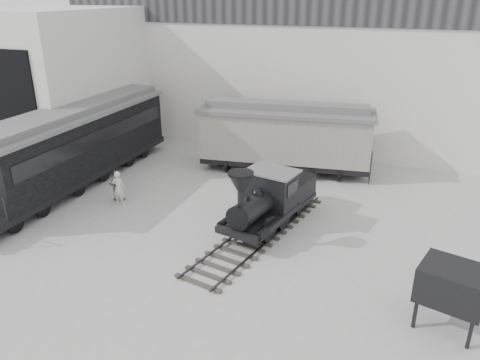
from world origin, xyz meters
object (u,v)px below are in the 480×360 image
at_px(locomotive, 268,203).
at_px(boxcar, 285,135).
at_px(visitor_a, 119,188).
at_px(coal_hopper, 452,289).
at_px(visitor_b, 116,185).
at_px(passenger_coach, 76,144).

bearing_deg(locomotive, boxcar, 111.27).
bearing_deg(boxcar, visitor_a, -137.91).
bearing_deg(coal_hopper, locomotive, 165.09).
xyz_separation_m(visitor_a, visitor_b, (-0.44, 0.45, -0.08)).
distance_m(locomotive, boxcar, 7.50).
relative_size(boxcar, visitor_b, 6.38).
relative_size(visitor_b, coal_hopper, 0.69).
distance_m(boxcar, passenger_coach, 11.69).
height_order(passenger_coach, coal_hopper, passenger_coach).
bearing_deg(coal_hopper, visitor_b, 179.19).
relative_size(passenger_coach, coal_hopper, 6.35).
xyz_separation_m(visitor_b, coal_hopper, (15.46, -4.55, 0.60)).
distance_m(visitor_a, coal_hopper, 15.58).
height_order(visitor_a, coal_hopper, coal_hopper).
bearing_deg(locomotive, visitor_b, -169.98).
distance_m(locomotive, visitor_a, 7.66).
height_order(passenger_coach, visitor_b, passenger_coach).
height_order(visitor_a, visitor_b, visitor_a).
relative_size(boxcar, visitor_a, 5.80).
distance_m(boxcar, coal_hopper, 14.54).
height_order(boxcar, visitor_b, boxcar).
bearing_deg(visitor_a, visitor_b, -52.13).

